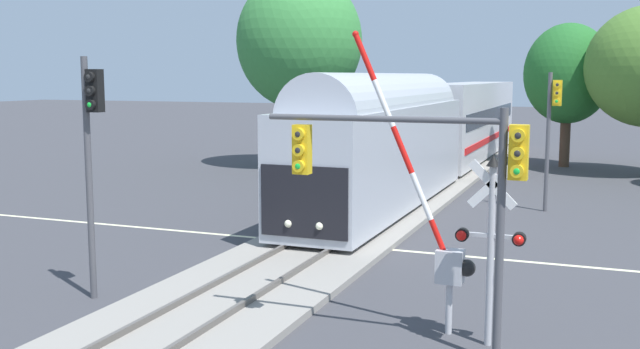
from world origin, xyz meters
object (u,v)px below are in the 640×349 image
object	(u,v)px
crossing_signal_mast	(491,231)
traffic_signal_median	(91,139)
commuter_train	(434,127)
traffic_signal_far_side	(552,119)
oak_behind_train	(299,41)
crossing_gate_near	(440,238)
traffic_signal_near_right	(426,169)
elm_centre_background	(568,74)

from	to	relation	value
crossing_signal_mast	traffic_signal_median	world-z (taller)	traffic_signal_median
commuter_train	traffic_signal_median	world-z (taller)	traffic_signal_median
traffic_signal_far_side	oak_behind_train	size ratio (longest dim) A/B	0.49
commuter_train	crossing_gate_near	size ratio (longest dim) A/B	5.98
crossing_signal_mast	oak_behind_train	bearing A→B (deg)	120.38
crossing_signal_mast	traffic_signal_near_right	size ratio (longest dim) A/B	0.75
traffic_signal_far_side	oak_behind_train	world-z (taller)	oak_behind_train
traffic_signal_near_right	commuter_train	bearing A→B (deg)	102.09
crossing_gate_near	oak_behind_train	bearing A→B (deg)	118.86
crossing_gate_near	oak_behind_train	xyz separation A→B (m)	(-13.60, 24.67, 5.33)
oak_behind_train	elm_centre_background	world-z (taller)	oak_behind_train
traffic_signal_near_right	traffic_signal_far_side	world-z (taller)	traffic_signal_far_side
oak_behind_train	elm_centre_background	distance (m)	15.85
crossing_gate_near	crossing_signal_mast	bearing A→B (deg)	-20.06
traffic_signal_near_right	traffic_signal_median	xyz separation A→B (m)	(-8.18, 0.54, 0.28)
traffic_signal_far_side	crossing_signal_mast	bearing A→B (deg)	-90.16
commuter_train	crossing_gate_near	distance (m)	22.89
traffic_signal_near_right	traffic_signal_far_side	bearing A→B (deg)	85.94
crossing_gate_near	commuter_train	bearing A→B (deg)	102.82
traffic_signal_median	traffic_signal_near_right	bearing A→B (deg)	-3.80
commuter_train	crossing_gate_near	bearing A→B (deg)	-77.18
commuter_train	traffic_signal_near_right	size ratio (longest dim) A/B	7.37
oak_behind_train	commuter_train	bearing A→B (deg)	-15.48
traffic_signal_median	elm_centre_background	xyz separation A→B (m)	(9.11, 31.49, 1.57)
crossing_signal_mast	traffic_signal_far_side	size ratio (longest dim) A/B	0.70
elm_centre_background	crossing_gate_near	bearing A→B (deg)	-91.68
crossing_gate_near	traffic_signal_median	distance (m)	8.45
traffic_signal_near_right	elm_centre_background	size ratio (longest dim) A/B	0.61
crossing_gate_near	crossing_signal_mast	world-z (taller)	crossing_gate_near
traffic_signal_far_side	elm_centre_background	world-z (taller)	elm_centre_background
traffic_signal_median	elm_centre_background	world-z (taller)	elm_centre_background
traffic_signal_median	elm_centre_background	bearing A→B (deg)	73.86
oak_behind_train	traffic_signal_near_right	bearing A→B (deg)	-62.37
crossing_gate_near	traffic_signal_median	bearing A→B (deg)	-175.13
commuter_train	oak_behind_train	bearing A→B (deg)	164.52
traffic_signal_near_right	elm_centre_background	distance (m)	32.10
traffic_signal_median	traffic_signal_far_side	xyz separation A→B (m)	(9.35, 15.99, -0.21)
traffic_signal_median	oak_behind_train	world-z (taller)	oak_behind_train
crossing_signal_mast	oak_behind_train	xyz separation A→B (m)	(-14.69, 25.07, 5.00)
commuter_train	traffic_signal_median	bearing A→B (deg)	-97.76
commuter_train	elm_centre_background	xyz separation A→B (m)	(5.98, 8.48, 2.69)
crossing_gate_near	elm_centre_background	distance (m)	30.99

